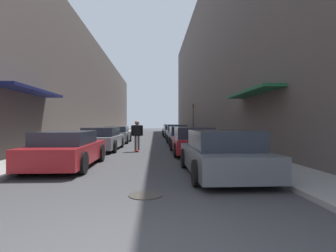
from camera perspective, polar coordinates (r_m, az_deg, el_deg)
The scene contains 17 objects.
ground at distance 23.14m, azimuth -4.00°, elevation -3.12°, with size 111.91×111.91×0.00m, color #38383A.
curb_strip_left at distance 28.62m, azimuth -12.57°, elevation -2.30°, with size 1.80×50.87×0.12m.
curb_strip_right at distance 28.48m, azimuth 5.02°, elevation -2.30°, with size 1.80×50.87×0.12m.
building_row_left at distance 29.40m, azimuth -18.22°, elevation 6.97°, with size 4.90×50.87×9.56m.
building_row_right at distance 29.65m, azimuth 10.74°, elevation 12.72°, with size 4.90×50.87×15.47m.
parked_car_left_0 at distance 9.57m, azimuth -21.08°, elevation -4.81°, with size 1.91×4.25×1.23m.
parked_car_left_1 at distance 15.10m, azimuth -14.11°, elevation -2.77°, with size 1.97×4.72×1.27m.
parked_car_left_2 at distance 20.66m, azimuth -11.01°, elevation -1.87°, with size 1.95×3.99×1.25m.
parked_car_right_0 at distance 7.68m, azimuth 11.65°, elevation -5.99°, with size 2.04×4.19×1.30m.
parked_car_right_1 at distance 12.99m, azimuth 5.40°, elevation -3.29°, with size 2.07×4.63×1.30m.
parked_car_right_2 at distance 18.24m, azimuth 3.01°, elevation -2.19°, with size 1.96×4.06×1.27m.
parked_car_right_3 at distance 23.49m, azimuth 2.00°, elevation -1.48°, with size 2.08×4.16×1.37m.
parked_car_right_4 at distance 28.69m, azimuth 0.85°, elevation -1.17°, with size 1.94×4.36×1.27m.
parked_car_right_5 at distance 33.44m, azimuth 0.52°, elevation -0.86°, with size 2.04×3.91×1.35m.
skateboarder at distance 13.99m, azimuth -6.76°, elevation -1.42°, with size 0.63×0.78×1.65m.
manhole_cover at distance 5.65m, azimuth -4.93°, elevation -14.75°, with size 0.70×0.70×0.02m.
traffic_light at distance 30.77m, azimuth 5.49°, elevation 2.19°, with size 0.16×0.22×3.64m.
Camera 1 is at (0.46, -2.74, 1.50)m, focal length 28.00 mm.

